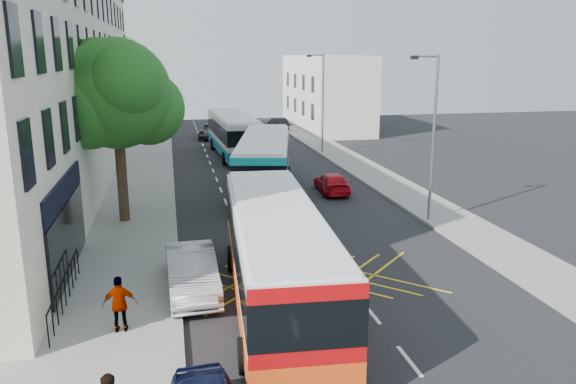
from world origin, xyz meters
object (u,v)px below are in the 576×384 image
bus_near (276,254)px  lamp_near (432,130)px  distant_car_grey (211,131)px  distant_car_dark (278,124)px  street_tree (116,95)px  distant_car_silver (267,138)px  lamp_far (322,98)px  bus_far (233,134)px  red_hatchback (332,183)px  parked_car_silver (192,271)px  pedestrian_far (120,304)px  bus_mid (264,164)px

bus_near → lamp_near: bearing=44.2°
distant_car_grey → distant_car_dark: size_ratio=1.20×
street_tree → distant_car_silver: (11.01, 22.06, -5.58)m
street_tree → bus_near: 12.90m
lamp_far → distant_car_dark: (-0.70, 15.35, -3.91)m
bus_far → red_hatchback: size_ratio=2.97×
lamp_near → red_hatchback: size_ratio=1.97×
lamp_near → bus_far: lamp_near is taller
parked_car_silver → distant_car_grey: bearing=82.5°
distant_car_grey → bus_far: bearing=-76.6°
bus_near → bus_far: (1.87, 28.66, -0.01)m
lamp_near → bus_far: bearing=109.0°
lamp_far → distant_car_grey: (-8.28, 11.09, -3.91)m
bus_far → pedestrian_far: (-6.77, -29.81, -0.76)m
lamp_far → bus_far: lamp_far is taller
bus_far → parked_car_silver: (-4.59, -27.08, -0.98)m
bus_near → street_tree: bearing=121.6°
distant_car_grey → distant_car_silver: (4.59, -6.06, 0.01)m
bus_far → red_hatchback: (4.34, -14.00, -1.18)m
street_tree → bus_far: bearing=67.4°
bus_near → bus_mid: 15.56m
lamp_near → parked_car_silver: lamp_near is taller
distant_car_grey → distant_car_silver: bearing=-45.5°
street_tree → distant_car_silver: bearing=63.5°
bus_mid → pedestrian_far: 18.04m
distant_car_silver → distant_car_dark: bearing=-106.6°
lamp_far → distant_car_silver: size_ratio=1.90×
bus_far → bus_mid: bearing=-91.1°
distant_car_dark → parked_car_silver: bearing=72.3°
bus_mid → street_tree: bearing=-136.5°
lamp_near → distant_car_dark: (-0.70, 35.35, -3.91)m
lamp_near → distant_car_grey: lamp_near is taller
distant_car_silver → street_tree: bearing=63.1°
parked_car_silver → lamp_near: bearing=25.4°
street_tree → lamp_near: 15.10m
distant_car_silver → lamp_far: bearing=125.9°
street_tree → bus_far: street_tree is taller
street_tree → bus_mid: street_tree is taller
street_tree → red_hatchback: 13.72m
bus_near → pedestrian_far: bus_near is taller
lamp_near → distant_car_grey: 32.41m
bus_near → distant_car_silver: bus_near is taller
lamp_near → pedestrian_far: 16.95m
bus_near → parked_car_silver: size_ratio=2.54×
street_tree → distant_car_grey: 29.38m
parked_car_silver → red_hatchback: size_ratio=1.17×
street_tree → lamp_near: size_ratio=1.10×
bus_near → parked_car_silver: (-2.72, 1.58, -0.99)m
lamp_far → street_tree: bearing=-130.8°
pedestrian_far → distant_car_grey: bearing=-97.1°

